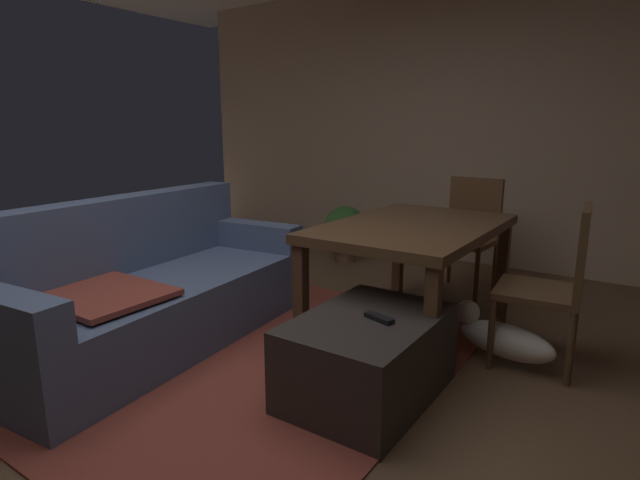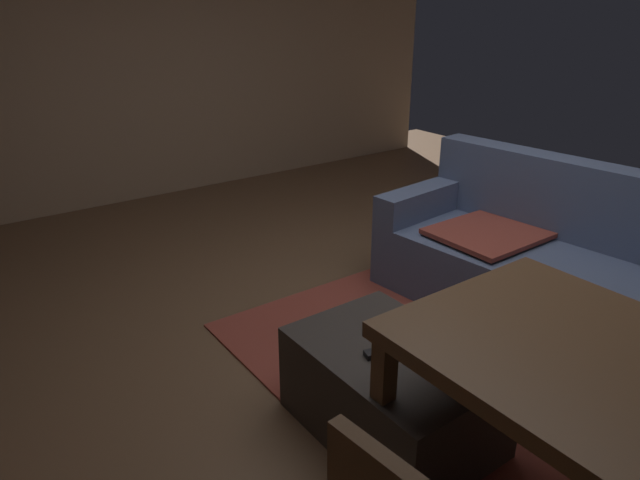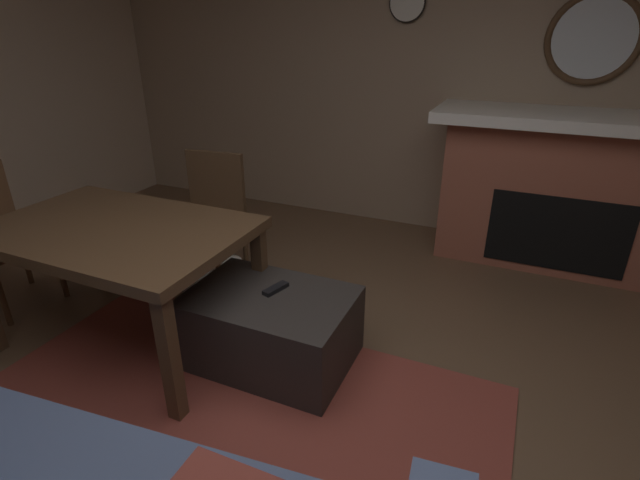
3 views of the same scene
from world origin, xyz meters
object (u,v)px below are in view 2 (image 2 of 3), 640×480
object	(u,v)px
couch	(558,269)
tv_remote	(383,352)
dining_table	(629,397)
ottoman_coffee_table	(392,391)

from	to	relation	value
couch	tv_remote	distance (m)	1.54
couch	tv_remote	bearing A→B (deg)	-83.77
dining_table	tv_remote	bearing A→B (deg)	-165.84
ottoman_coffee_table	tv_remote	bearing A→B (deg)	-96.48
tv_remote	dining_table	bearing A→B (deg)	30.41
couch	tv_remote	world-z (taller)	couch
ottoman_coffee_table	tv_remote	xyz separation A→B (m)	(-0.01, -0.06, 0.22)
couch	dining_table	distance (m)	1.70
couch	dining_table	size ratio (longest dim) A/B	1.51
couch	ottoman_coffee_table	world-z (taller)	couch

